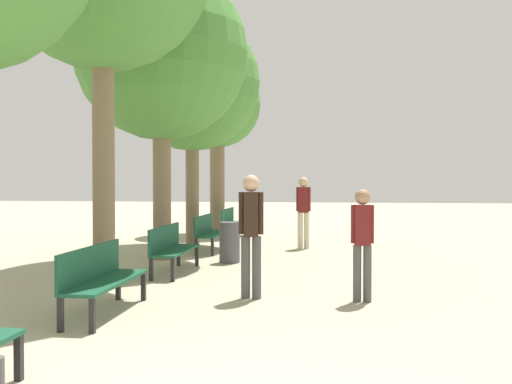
# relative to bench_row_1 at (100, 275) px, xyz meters

# --- Properties ---
(bench_row_1) EXTENTS (0.46, 1.81, 0.85)m
(bench_row_1) POSITION_rel_bench_row_1_xyz_m (0.00, 0.00, 0.00)
(bench_row_1) COLOR #195138
(bench_row_1) RESTS_ON ground_plane
(bench_row_2) EXTENTS (0.46, 1.81, 0.85)m
(bench_row_2) POSITION_rel_bench_row_1_xyz_m (0.00, 3.19, 0.00)
(bench_row_2) COLOR #195138
(bench_row_2) RESTS_ON ground_plane
(bench_row_3) EXTENTS (0.46, 1.81, 0.85)m
(bench_row_3) POSITION_rel_bench_row_1_xyz_m (0.00, 6.38, 0.00)
(bench_row_3) COLOR #195138
(bench_row_3) RESTS_ON ground_plane
(bench_row_4) EXTENTS (0.46, 1.81, 0.85)m
(bench_row_4) POSITION_rel_bench_row_1_xyz_m (0.00, 9.57, 0.00)
(bench_row_4) COLOR #195138
(bench_row_4) RESTS_ON ground_plane
(bench_row_5) EXTENTS (0.46, 1.81, 0.85)m
(bench_row_5) POSITION_rel_bench_row_1_xyz_m (0.00, 12.76, 0.00)
(bench_row_5) COLOR #195138
(bench_row_5) RESTS_ON ground_plane
(tree_row_2) EXTENTS (3.65, 3.65, 6.16)m
(tree_row_2) POSITION_rel_bench_row_1_xyz_m (-0.68, 4.91, 3.82)
(tree_row_2) COLOR #7A664C
(tree_row_2) RESTS_ON ground_plane
(tree_row_3) EXTENTS (3.50, 3.50, 5.92)m
(tree_row_3) POSITION_rel_bench_row_1_xyz_m (-0.68, 7.59, 3.66)
(tree_row_3) COLOR #7A664C
(tree_row_3) RESTS_ON ground_plane
(tree_row_4) EXTENTS (2.74, 2.74, 5.43)m
(tree_row_4) POSITION_rel_bench_row_1_xyz_m (-0.68, 10.85, 3.49)
(tree_row_4) COLOR #7A664C
(tree_row_4) RESTS_ON ground_plane
(pedestrian_near) EXTENTS (0.31, 0.21, 1.55)m
(pedestrian_near) POSITION_rel_bench_row_1_xyz_m (3.28, 1.17, 0.39)
(pedestrian_near) COLOR #4C4C4C
(pedestrian_near) RESTS_ON ground_plane
(pedestrian_mid) EXTENTS (0.35, 0.24, 1.75)m
(pedestrian_mid) POSITION_rel_bench_row_1_xyz_m (2.19, 7.19, 0.51)
(pedestrian_mid) COLOR beige
(pedestrian_mid) RESTS_ON ground_plane
(pedestrian_far) EXTENTS (0.35, 0.26, 1.75)m
(pedestrian_far) POSITION_rel_bench_row_1_xyz_m (1.74, 1.18, 0.51)
(pedestrian_far) COLOR #4C4C4C
(pedestrian_far) RESTS_ON ground_plane
(trash_bin) EXTENTS (0.41, 0.41, 0.82)m
(trash_bin) POSITION_rel_bench_row_1_xyz_m (0.82, 4.60, -0.08)
(trash_bin) COLOR #4C4C51
(trash_bin) RESTS_ON ground_plane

